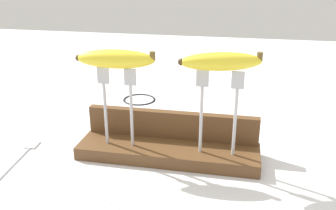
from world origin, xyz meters
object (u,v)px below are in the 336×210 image
fork_stand_left (118,100)px  wire_coil (139,99)px  fork_fallen_near (23,154)px  fork_stand_right (219,105)px  banana_raised_right (221,61)px  banana_raised_left (116,59)px

fork_stand_left → wire_coil: (-0.06, 0.37, -0.13)m
fork_stand_left → fork_fallen_near: bearing=-168.7°
fork_stand_right → banana_raised_right: size_ratio=1.08×
fork_stand_left → fork_stand_right: 0.22m
fork_stand_left → banana_raised_left: size_ratio=1.03×
banana_raised_right → fork_fallen_near: bearing=-174.3°
banana_raised_right → fork_stand_left: bearing=180.0°
fork_stand_right → wire_coil: bearing=127.1°
fork_stand_left → wire_coil: fork_stand_left is taller
banana_raised_left → fork_fallen_near: bearing=-168.7°
banana_raised_left → banana_raised_right: 0.22m
fork_stand_left → banana_raised_right: 0.24m
banana_raised_left → fork_fallen_near: size_ratio=0.95×
fork_stand_left → banana_raised_left: bearing=-175.6°
banana_raised_left → wire_coil: 0.44m
fork_stand_left → banana_raised_right: banana_raised_right is taller
banana_raised_left → wire_coil: banana_raised_left is taller
fork_stand_left → fork_stand_right: size_ratio=0.96×
fork_stand_left → banana_raised_right: bearing=-0.0°
fork_stand_left → fork_stand_right: fork_stand_right is taller
fork_stand_left → fork_fallen_near: size_ratio=0.99×
fork_stand_left → wire_coil: bearing=98.8°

